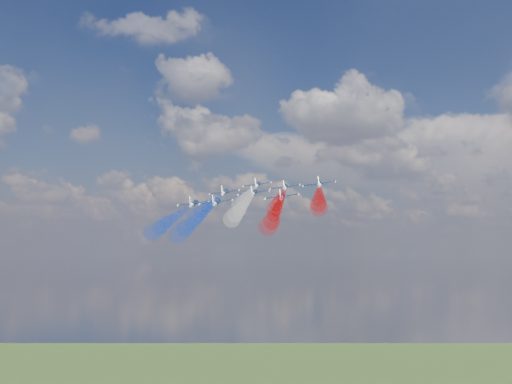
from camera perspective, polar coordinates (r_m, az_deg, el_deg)
The scene contains 16 objects.
jet_lead at distance 194.53m, azimuth 0.14°, elevation 0.66°, with size 9.15×11.44×3.05m, color black, non-canonical shape.
trail_lead at distance 169.92m, azimuth -0.69°, elevation -0.25°, with size 3.81×39.74×3.81m, color white, non-canonical shape.
jet_inner_left at distance 185.44m, azimuth -2.81°, elevation -0.04°, with size 9.15×11.44×3.05m, color black, non-canonical shape.
trail_inner_left at distance 161.05m, azimuth -4.14°, elevation -1.11°, with size 3.81×39.74×3.81m, color blue, non-canonical shape.
jet_inner_right at distance 185.50m, azimuth 2.67°, elevation 0.44°, with size 9.15×11.44×3.05m, color black, non-canonical shape.
trail_inner_right at distance 160.80m, azimuth 2.18°, elevation -0.56°, with size 3.81×39.74×3.81m, color red, non-canonical shape.
jet_outer_left at distance 176.97m, azimuth -5.60°, elevation -1.05°, with size 9.15×11.44×3.05m, color black, non-canonical shape.
trail_outer_left at distance 152.90m, azimuth -7.44°, elevation -2.33°, with size 3.81×39.74×3.81m, color blue, non-canonical shape.
jet_center_third at distance 174.88m, azimuth -0.17°, elevation -0.09°, with size 9.15×11.44×3.05m, color black, non-canonical shape.
trail_center_third at distance 150.33m, azimuth -1.16°, elevation -1.24°, with size 3.81×39.74×3.81m, color white, non-canonical shape.
jet_outer_right at distance 171.99m, azimuth 5.73°, elevation 0.71°, with size 9.15×11.44×3.05m, color black, non-canonical shape.
trail_outer_right at distance 147.23m, azimuth 5.70°, elevation -0.33°, with size 3.81×39.74×3.81m, color red, non-canonical shape.
jet_rear_left at distance 164.44m, azimuth -3.57°, elevation -0.95°, with size 9.15×11.44×3.05m, color black, non-canonical shape.
trail_rear_left at distance 140.18m, azimuth -5.23°, elevation -2.33°, with size 3.81×39.74×3.81m, color blue, non-canonical shape.
jet_rear_right at distance 164.17m, azimuth 2.37°, elevation -0.44°, with size 9.15×11.44×3.05m, color black, non-canonical shape.
trail_rear_right at distance 139.54m, azimuth 1.74°, elevation -1.74°, with size 3.81×39.74×3.81m, color red, non-canonical shape.
Camera 1 is at (103.71, -139.56, 139.64)m, focal length 44.40 mm.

